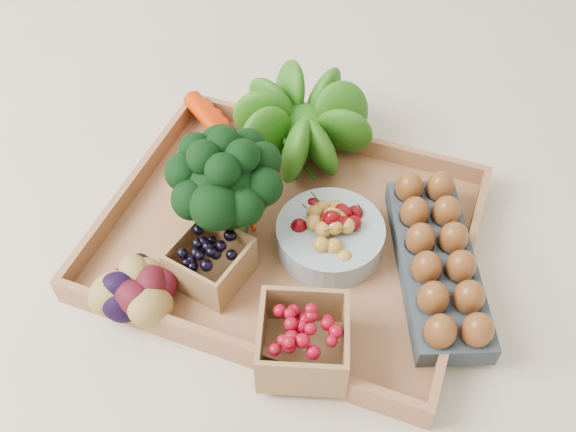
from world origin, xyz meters
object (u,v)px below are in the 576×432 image
(broccoli, at_px, (228,203))
(egg_carton, at_px, (436,265))
(cherry_bowl, at_px, (330,237))
(tray, at_px, (288,238))

(broccoli, xyz_separation_m, egg_carton, (0.32, 0.03, -0.05))
(broccoli, relative_size, cherry_bowl, 1.06)
(broccoli, xyz_separation_m, cherry_bowl, (0.15, 0.03, -0.05))
(cherry_bowl, bearing_deg, tray, -177.83)
(broccoli, distance_m, egg_carton, 0.32)
(tray, distance_m, broccoli, 0.12)
(tray, height_order, broccoli, broccoli)
(tray, relative_size, egg_carton, 1.79)
(broccoli, height_order, cherry_bowl, broccoli)
(broccoli, bearing_deg, cherry_bowl, 10.48)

